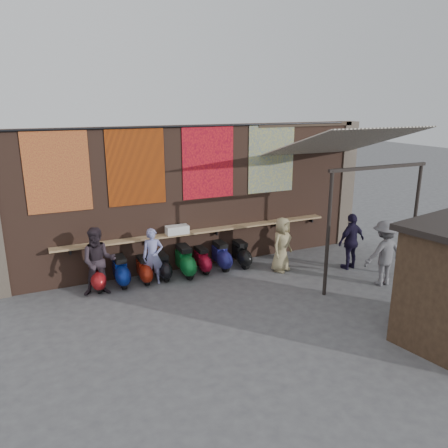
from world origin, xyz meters
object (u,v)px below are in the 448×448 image
scooter_stool_2 (144,270)px  diner_left (153,256)px  scooter_stool_6 (221,256)px  shopper_tan (282,244)px  scooter_stool_1 (121,272)px  scooter_stool_5 (202,260)px  scooter_stool_7 (241,254)px  diner_right (99,262)px  shelf_box (177,230)px  scooter_stool_4 (185,262)px  scooter_stool_3 (163,267)px  shopper_navy (351,241)px  shopper_grey (384,253)px  scooter_stool_0 (97,276)px

scooter_stool_2 → diner_left: diner_left is taller
scooter_stool_6 → shopper_tan: bearing=-28.4°
scooter_stool_1 → shopper_tan: size_ratio=0.52×
scooter_stool_2 → scooter_stool_5: scooter_stool_5 is taller
scooter_stool_7 → diner_left: diner_left is taller
diner_left → diner_right: (-1.38, -0.13, 0.12)m
shelf_box → scooter_stool_5: 1.12m
scooter_stool_2 → scooter_stool_4: (1.13, -0.04, 0.08)m
scooter_stool_7 → scooter_stool_5: bearing=176.1°
scooter_stool_4 → diner_right: 2.35m
scooter_stool_6 → diner_left: 2.06m
scooter_stool_1 → scooter_stool_6: 2.83m
scooter_stool_3 → shopper_navy: bearing=-16.2°
scooter_stool_4 → scooter_stool_6: scooter_stool_4 is taller
shopper_grey → diner_right: bearing=-17.5°
scooter_stool_1 → shelf_box: bearing=9.1°
scooter_stool_5 → diner_right: (-2.84, -0.32, 0.51)m
scooter_stool_5 → shopper_tan: 2.25m
shelf_box → scooter_stool_2: bearing=-163.8°
scooter_stool_6 → shopper_tan: shopper_tan is taller
scooter_stool_6 → scooter_stool_7: bearing=-6.2°
shopper_navy → shopper_grey: shopper_grey is taller
scooter_stool_0 → scooter_stool_1: 0.61m
shopper_grey → scooter_stool_2: bearing=-23.5°
scooter_stool_6 → shopper_grey: (3.37, -2.71, 0.47)m
scooter_stool_3 → scooter_stool_7: (2.30, -0.07, 0.03)m
scooter_stool_2 → scooter_stool_6: bearing=0.7°
scooter_stool_3 → shopper_tan: size_ratio=0.47×
scooter_stool_7 → diner_left: bearing=-177.6°
scooter_stool_3 → diner_right: diner_right is taller
scooter_stool_0 → scooter_stool_1: scooter_stool_1 is taller
scooter_stool_4 → shopper_navy: 4.70m
scooter_stool_7 → diner_right: diner_right is taller
shelf_box → scooter_stool_0: bearing=-173.4°
scooter_stool_0 → diner_left: bearing=-7.7°
scooter_stool_4 → diner_right: diner_right is taller
scooter_stool_7 → scooter_stool_6: bearing=173.8°
shelf_box → shopper_tan: shopper_tan is taller
scooter_stool_1 → scooter_stool_5: scooter_stool_1 is taller
scooter_stool_3 → diner_right: 1.80m
scooter_stool_4 → scooter_stool_6: bearing=3.7°
shelf_box → scooter_stool_1: shelf_box is taller
shelf_box → shopper_navy: size_ratio=0.38×
scooter_stool_4 → scooter_stool_5: scooter_stool_4 is taller
scooter_stool_6 → scooter_stool_7: size_ratio=1.05×
scooter_stool_7 → diner_right: (-4.00, -0.24, 0.49)m
scooter_stool_2 → shopper_tan: (3.72, -0.78, 0.43)m
shopper_tan → scooter_stool_6: bearing=125.1°
scooter_stool_2 → scooter_stool_3: scooter_stool_3 is taller
scooter_stool_1 → scooter_stool_4: scooter_stool_4 is taller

